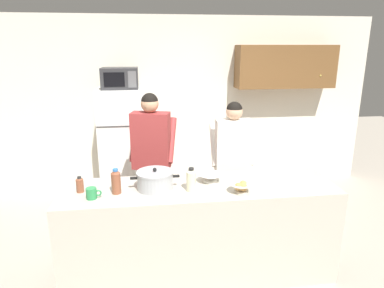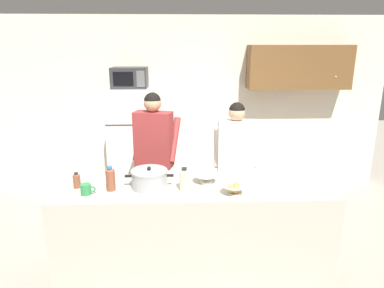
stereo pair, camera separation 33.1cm
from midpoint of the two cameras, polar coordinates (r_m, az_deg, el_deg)
name	(u,v)px [view 1 (the left image)]	position (r m, az deg, el deg)	size (l,w,h in m)	color
ground_plane	(199,272)	(3.62, -1.57, -20.65)	(14.00, 14.00, 0.00)	#B2A899
back_wall_unit	(192,99)	(5.24, -1.81, 7.45)	(6.00, 0.48, 2.60)	silver
kitchen_island	(199,231)	(3.37, -1.63, -14.36)	(2.53, 0.68, 0.92)	#BCB7A8
refrigerator	(124,146)	(4.96, -13.21, -0.29)	(0.64, 0.68, 1.61)	white
microwave	(120,78)	(4.76, -13.97, 10.62)	(0.48, 0.37, 0.28)	#2D2D30
person_near_pot	(151,148)	(3.92, -9.22, -0.68)	(0.58, 0.51, 1.68)	#726656
person_by_sink	(233,154)	(3.92, 4.44, -1.65)	(0.50, 0.42, 1.58)	black
cooking_pot	(155,180)	(3.12, -9.25, -6.02)	(0.44, 0.33, 0.20)	#ADAFB5
coffee_mug	(92,193)	(3.07, -19.45, -7.85)	(0.13, 0.09, 0.10)	#2D8C4C
bread_bowl	(241,187)	(3.02, 5.15, -7.26)	(0.20, 0.20, 0.10)	beige
empty_bowl	(210,177)	(3.24, 0.19, -5.66)	(0.23, 0.23, 0.08)	white
bottle_near_edge	(191,180)	(3.03, -3.28, -6.04)	(0.09, 0.09, 0.22)	beige
bottle_mid_counter	(80,184)	(3.23, -21.11, -6.38)	(0.07, 0.07, 0.15)	brown
bottle_far_corner	(116,181)	(3.09, -15.64, -6.11)	(0.08, 0.08, 0.23)	brown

